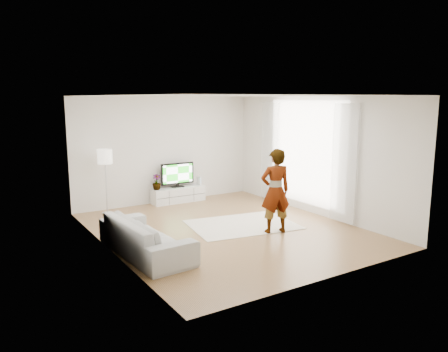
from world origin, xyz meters
TOP-DOWN VIEW (x-y plane):
  - floor at (0.00, 0.00)m, footprint 6.00×6.00m
  - ceiling at (0.00, 0.00)m, footprint 6.00×6.00m
  - wall_left at (-2.50, 0.00)m, footprint 0.02×6.00m
  - wall_right at (2.50, 0.00)m, footprint 0.02×6.00m
  - wall_back at (0.00, 3.00)m, footprint 5.00×0.02m
  - wall_front at (0.00, -3.00)m, footprint 5.00×0.02m
  - window at (2.48, 0.30)m, footprint 0.01×2.60m
  - curtain_near at (2.40, -1.00)m, footprint 0.04×0.70m
  - curtain_far at (2.40, 1.60)m, footprint 0.04×0.70m
  - media_console at (0.23, 2.76)m, footprint 1.45×0.41m
  - television at (0.23, 2.79)m, footprint 0.94×0.18m
  - game_console at (0.87, 2.76)m, footprint 0.07×0.17m
  - potted_plant at (-0.38, 2.77)m, footprint 0.24×0.24m
  - rug at (0.48, 0.09)m, footprint 2.50×1.98m
  - player at (0.73, -0.72)m, footprint 0.72×0.57m
  - sofa at (-2.01, -0.48)m, footprint 1.02×2.31m
  - floor_lamp at (-1.74, 2.63)m, footprint 0.35×0.35m

SIDE VIEW (x-z plane):
  - floor at x=0.00m, z-range 0.00..0.00m
  - rug at x=0.48m, z-range 0.00..0.01m
  - media_console at x=0.23m, z-range 0.00..0.41m
  - sofa at x=-2.01m, z-range 0.00..0.66m
  - game_console at x=0.87m, z-range 0.41..0.64m
  - potted_plant at x=-0.38m, z-range 0.41..0.81m
  - television at x=0.23m, z-range 0.44..1.09m
  - player at x=0.73m, z-range 0.01..1.75m
  - floor_lamp at x=-1.74m, z-range 0.54..2.10m
  - curtain_near at x=2.40m, z-range 0.05..2.65m
  - curtain_far at x=2.40m, z-range 0.05..2.65m
  - wall_left at x=-2.50m, z-range 0.00..2.80m
  - wall_right at x=2.50m, z-range 0.00..2.80m
  - wall_back at x=0.00m, z-range 0.00..2.80m
  - wall_front at x=0.00m, z-range 0.00..2.80m
  - window at x=2.48m, z-range 0.20..2.70m
  - ceiling at x=0.00m, z-range 2.80..2.80m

